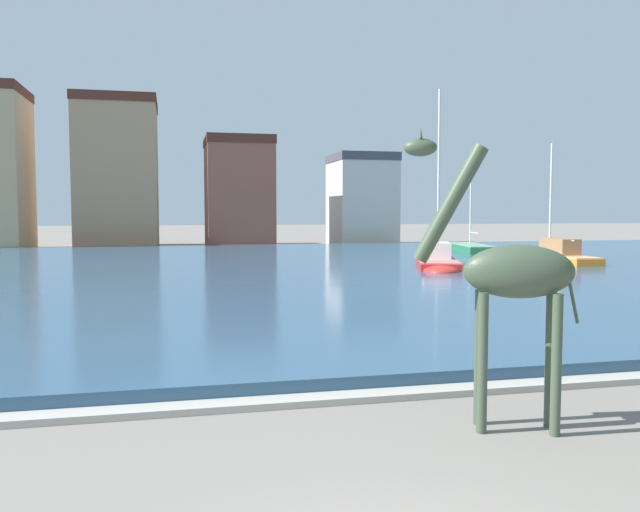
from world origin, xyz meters
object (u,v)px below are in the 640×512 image
(sailboat_red, at_px, (437,263))
(sailboat_green, at_px, (469,250))
(giraffe_statue, at_px, (509,277))
(sailboat_orange, at_px, (550,257))

(sailboat_red, height_order, sailboat_green, sailboat_red)
(giraffe_statue, distance_m, sailboat_red, 24.58)
(sailboat_green, relative_size, sailboat_orange, 0.86)
(sailboat_red, relative_size, sailboat_orange, 1.04)
(sailboat_green, distance_m, sailboat_orange, 9.27)
(giraffe_statue, xyz_separation_m, sailboat_green, (16.43, 34.82, -1.83))
(sailboat_red, xyz_separation_m, sailboat_green, (7.65, 11.93, -0.09))
(giraffe_statue, bearing_deg, sailboat_green, 64.74)
(sailboat_red, distance_m, sailboat_green, 14.17)
(sailboat_red, xyz_separation_m, sailboat_orange, (8.31, 2.68, 0.02))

